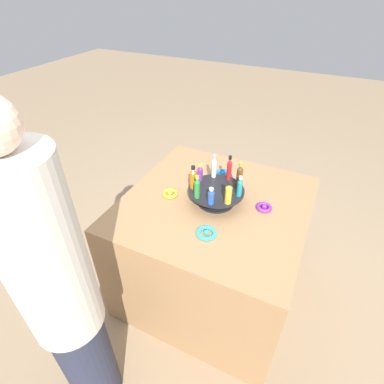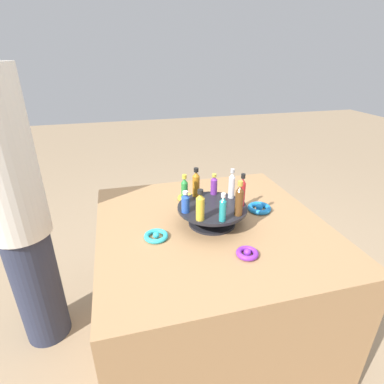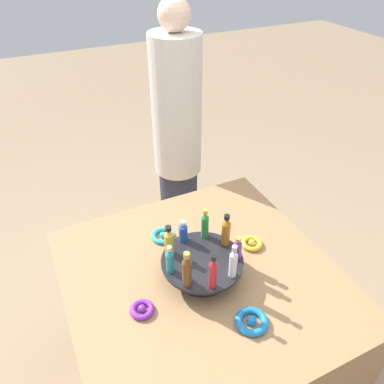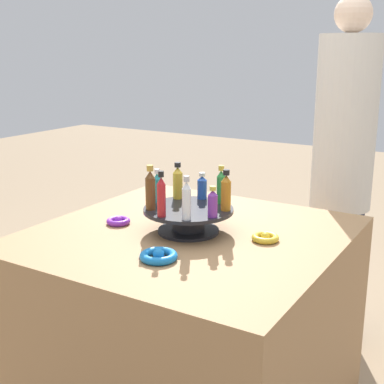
{
  "view_description": "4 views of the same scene",
  "coord_description": "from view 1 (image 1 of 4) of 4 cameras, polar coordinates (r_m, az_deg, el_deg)",
  "views": [
    {
      "loc": [
        0.45,
        -1.24,
        1.78
      ],
      "look_at": [
        -0.06,
        -0.18,
        0.91
      ],
      "focal_mm": 28.0,
      "sensor_mm": 36.0,
      "label": 1
    },
    {
      "loc": [
        1.1,
        -0.38,
        1.44
      ],
      "look_at": [
        -0.03,
        -0.08,
        0.89
      ],
      "focal_mm": 28.0,
      "sensor_mm": 36.0,
      "label": 2
    },
    {
      "loc": [
        0.45,
        0.85,
        1.85
      ],
      "look_at": [
        -0.09,
        -0.27,
        0.93
      ],
      "focal_mm": 35.0,
      "sensor_mm": 36.0,
      "label": 3
    },
    {
      "loc": [
        -0.91,
        1.47,
        1.34
      ],
      "look_at": [
        -0.0,
        -0.02,
        0.88
      ],
      "focal_mm": 50.0,
      "sensor_mm": 36.0,
      "label": 4
    }
  ],
  "objects": [
    {
      "name": "ground_plane",
      "position": [
        2.22,
        3.57,
        -17.1
      ],
      "size": [
        12.0,
        12.0,
        0.0
      ],
      "primitive_type": "plane",
      "color": "#997F60"
    },
    {
      "name": "bottle_blue",
      "position": [
        1.5,
        3.65,
        -0.86
      ],
      "size": [
        0.03,
        0.03,
        0.1
      ],
      "color": "#234CAD",
      "rests_on": "display_stand"
    },
    {
      "name": "person_figure",
      "position": [
        1.28,
        -23.42,
        -18.27
      ],
      "size": [
        0.27,
        0.27,
        1.57
      ],
      "rotation": [
        0.0,
        0.0,
        1.26
      ],
      "color": "#282D42",
      "rests_on": "ground_plane"
    },
    {
      "name": "ribbon_bow_purple",
      "position": [
        1.67,
        13.56,
        -2.83
      ],
      "size": [
        0.08,
        0.08,
        0.03
      ],
      "color": "purple",
      "rests_on": "party_table"
    },
    {
      "name": "bottle_purple",
      "position": [
        1.67,
        1.54,
        3.66
      ],
      "size": [
        0.03,
        0.03,
        0.1
      ],
      "color": "#702D93",
      "rests_on": "display_stand"
    },
    {
      "name": "bottle_clear",
      "position": [
        1.7,
        4.22,
        4.79
      ],
      "size": [
        0.03,
        0.03,
        0.14
      ],
      "color": "silver",
      "rests_on": "display_stand"
    },
    {
      "name": "ribbon_bow_gold",
      "position": [
        1.72,
        -4.2,
        -0.3
      ],
      "size": [
        0.09,
        0.09,
        0.03
      ],
      "color": "gold",
      "rests_on": "party_table"
    },
    {
      "name": "bottle_teal",
      "position": [
        1.56,
        9.03,
        0.92
      ],
      "size": [
        0.03,
        0.03,
        0.12
      ],
      "color": "teal",
      "rests_on": "display_stand"
    },
    {
      "name": "bottle_amber",
      "position": [
        1.6,
        0.21,
        2.66
      ],
      "size": [
        0.03,
        0.03,
        0.14
      ],
      "color": "#AD6B19",
      "rests_on": "display_stand"
    },
    {
      "name": "ribbon_bow_teal",
      "position": [
        1.47,
        2.76,
        -7.78
      ],
      "size": [
        0.1,
        0.1,
        0.03
      ],
      "color": "#2DB7CC",
      "rests_on": "party_table"
    },
    {
      "name": "bottle_brown",
      "position": [
        1.63,
        9.05,
        3.09
      ],
      "size": [
        0.03,
        0.03,
        0.15
      ],
      "color": "brown",
      "rests_on": "display_stand"
    },
    {
      "name": "ribbon_bow_blue",
      "position": [
        1.89,
        5.9,
        3.33
      ],
      "size": [
        0.11,
        0.11,
        0.03
      ],
      "color": "blue",
      "rests_on": "party_table"
    },
    {
      "name": "bottle_green",
      "position": [
        1.53,
        0.97,
        0.84
      ],
      "size": [
        0.03,
        0.03,
        0.13
      ],
      "color": "#288438",
      "rests_on": "display_stand"
    },
    {
      "name": "bottle_red",
      "position": [
        1.68,
        7.12,
        4.44
      ],
      "size": [
        0.03,
        0.03,
        0.15
      ],
      "color": "#B21E23",
      "rests_on": "display_stand"
    },
    {
      "name": "display_stand",
      "position": [
        1.65,
        4.6,
        -0.41
      ],
      "size": [
        0.31,
        0.31,
        0.09
      ],
      "color": "black",
      "rests_on": "party_table"
    },
    {
      "name": "party_table",
      "position": [
        1.93,
        3.99,
        -10.53
      ],
      "size": [
        1.0,
        1.0,
        0.74
      ],
      "color": "#9E754C",
      "rests_on": "ground_plane"
    },
    {
      "name": "bottle_gold",
      "position": [
        1.5,
        6.97,
        -0.23
      ],
      "size": [
        0.03,
        0.03,
        0.13
      ],
      "color": "gold",
      "rests_on": "display_stand"
    }
  ]
}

